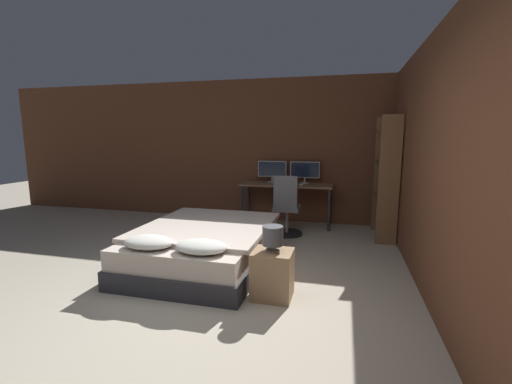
{
  "coord_description": "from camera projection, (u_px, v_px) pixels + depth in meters",
  "views": [
    {
      "loc": [
        1.26,
        -2.61,
        1.63
      ],
      "look_at": [
        -0.08,
        2.61,
        0.75
      ],
      "focal_mm": 24.0,
      "sensor_mm": 36.0,
      "label": 1
    }
  ],
  "objects": [
    {
      "name": "monitor_right",
      "position": [
        305.0,
        171.0,
        6.3
      ],
      "size": [
        0.54,
        0.16,
        0.4
      ],
      "color": "#B7B7BC",
      "rests_on": "desk"
    },
    {
      "name": "bed",
      "position": [
        204.0,
        245.0,
        4.37
      ],
      "size": [
        1.58,
        2.09,
        0.58
      ],
      "color": "#2D2D33",
      "rests_on": "ground_plane"
    },
    {
      "name": "office_chair",
      "position": [
        286.0,
        212.0,
        5.64
      ],
      "size": [
        0.52,
        0.52,
        1.01
      ],
      "color": "black",
      "rests_on": "ground_plane"
    },
    {
      "name": "keyboard",
      "position": [
        285.0,
        185.0,
        6.07
      ],
      "size": [
        0.4,
        0.13,
        0.02
      ],
      "color": "#B7B7BC",
      "rests_on": "desk"
    },
    {
      "name": "ground_plane",
      "position": [
        193.0,
        320.0,
        3.07
      ],
      "size": [
        20.0,
        20.0,
        0.0
      ],
      "primitive_type": "plane",
      "color": "#B2A893"
    },
    {
      "name": "bedside_lamp",
      "position": [
        273.0,
        236.0,
        3.41
      ],
      "size": [
        0.21,
        0.21,
        0.26
      ],
      "color": "gray",
      "rests_on": "nightstand"
    },
    {
      "name": "monitor_left",
      "position": [
        272.0,
        170.0,
        6.45
      ],
      "size": [
        0.54,
        0.16,
        0.4
      ],
      "color": "#B7B7BC",
      "rests_on": "desk"
    },
    {
      "name": "desk",
      "position": [
        286.0,
        189.0,
        6.26
      ],
      "size": [
        1.67,
        0.57,
        0.77
      ],
      "color": "#846042",
      "rests_on": "ground_plane"
    },
    {
      "name": "wall_back",
      "position": [
        277.0,
        151.0,
        6.55
      ],
      "size": [
        12.0,
        0.06,
        2.7
      ],
      "color": "brown",
      "rests_on": "ground_plane"
    },
    {
      "name": "nightstand",
      "position": [
        272.0,
        274.0,
        3.48
      ],
      "size": [
        0.4,
        0.36,
        0.49
      ],
      "color": "#997551",
      "rests_on": "ground_plane"
    },
    {
      "name": "computer_mouse",
      "position": [
        301.0,
        185.0,
        6.0
      ],
      "size": [
        0.07,
        0.05,
        0.04
      ],
      "color": "#B7B7BC",
      "rests_on": "desk"
    },
    {
      "name": "bookshelf",
      "position": [
        387.0,
        172.0,
        5.35
      ],
      "size": [
        0.3,
        0.85,
        1.94
      ],
      "color": "brown",
      "rests_on": "ground_plane"
    },
    {
      "name": "wall_side_right",
      "position": [
        425.0,
        162.0,
        3.76
      ],
      "size": [
        0.06,
        12.0,
        2.7
      ],
      "color": "brown",
      "rests_on": "ground_plane"
    }
  ]
}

